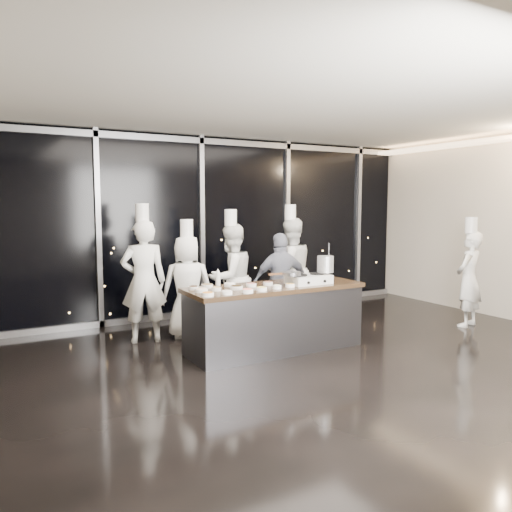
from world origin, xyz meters
The scene contains 15 objects.
ground centered at (0.00, 0.00, 0.00)m, with size 9.00×9.00×0.00m, color black.
room_shell centered at (0.18, 0.00, 2.25)m, with size 9.02×7.02×3.21m.
window_wall centered at (0.00, 3.43, 1.60)m, with size 8.90×0.11×3.20m.
demo_counter centered at (0.00, 0.90, 0.45)m, with size 2.46×0.86×0.90m.
stove centered at (0.48, 0.79, 0.96)m, with size 0.59×0.38×0.14m.
frying_pan centered at (0.17, 0.79, 1.06)m, with size 0.49×0.28×0.05m.
stock_pot centered at (0.77, 0.79, 1.16)m, with size 0.23×0.23×0.23m, color #BCBCBF.
prep_bowls centered at (-0.65, 0.84, 0.93)m, with size 1.36×0.74×0.05m.
squeeze_bottle centered at (-0.69, 1.24, 1.01)m, with size 0.06×0.06×0.24m.
chef_far_left centered at (-1.44, 2.17, 0.91)m, with size 0.72×0.55×2.01m.
chef_left centered at (-0.80, 2.10, 0.79)m, with size 0.87×0.69×1.78m.
chef_center centered at (-0.06, 2.12, 0.85)m, with size 0.95×0.82×1.92m.
guest centered at (0.61, 1.70, 0.78)m, with size 0.97×0.58×1.55m.
chef_right centered at (1.13, 2.25, 0.89)m, with size 0.87×0.68×1.99m.
chef_side centered at (3.47, 0.50, 0.80)m, with size 0.66×0.53×1.79m.
Camera 1 is at (-3.49, -4.83, 2.01)m, focal length 35.00 mm.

